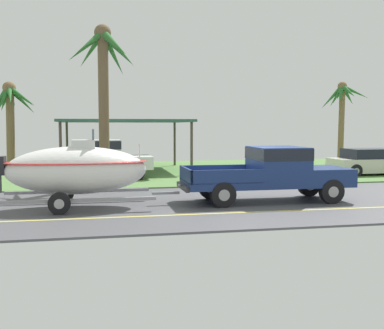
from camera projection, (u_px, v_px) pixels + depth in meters
name	position (u px, v px, depth m)	size (l,w,h in m)	color
ground	(191.00, 176.00, 23.96)	(36.00, 22.00, 0.11)	#4C4C51
pickup_truck_towing	(277.00, 171.00, 15.98)	(5.86, 1.99, 1.85)	navy
boat_on_trailer	(76.00, 170.00, 14.65)	(5.70, 2.36, 2.45)	gray
parked_pickup_background	(103.00, 158.00, 22.17)	(5.50, 2.00, 1.91)	silver
parked_sedan_near	(373.00, 162.00, 24.36)	(4.47, 1.90, 1.38)	beige
carport_awning	(124.00, 122.00, 26.29)	(7.07, 5.88, 2.89)	#4C4238
palm_tree_near_left	(342.00, 102.00, 31.06)	(2.77, 3.04, 5.46)	brown
palm_tree_near_right	(10.00, 107.00, 24.86)	(2.95, 3.36, 4.89)	brown
palm_tree_mid	(104.00, 72.00, 19.63)	(2.94, 3.24, 6.76)	brown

